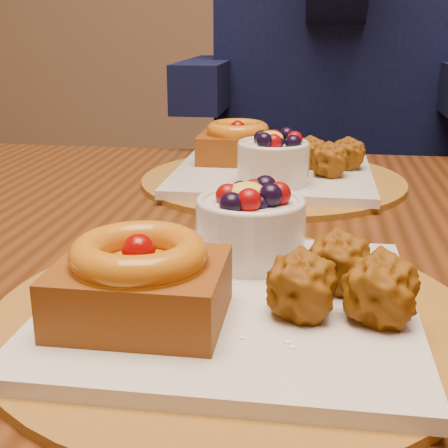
{
  "coord_description": "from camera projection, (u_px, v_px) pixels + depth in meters",
  "views": [
    {
      "loc": [
        0.1,
        -0.58,
        0.98
      ],
      "look_at": [
        0.02,
        -0.09,
        0.82
      ],
      "focal_mm": 50.0,
      "sensor_mm": 36.0,
      "label": 1
    }
  ],
  "objects": [
    {
      "name": "place_setting_far",
      "position": [
        271.0,
        166.0,
        0.9
      ],
      "size": [
        0.38,
        0.38,
        0.09
      ],
      "color": "brown",
      "rests_on": "dining_table"
    },
    {
      "name": "chair_far",
      "position": [
        294.0,
        252.0,
        1.46
      ],
      "size": [
        0.47,
        0.47,
        0.84
      ],
      "rotation": [
        0.0,
        0.0,
        -0.19
      ],
      "color": "black",
      "rests_on": "ground"
    },
    {
      "name": "place_setting_near",
      "position": [
        229.0,
        283.0,
        0.49
      ],
      "size": [
        0.38,
        0.38,
        0.09
      ],
      "color": "brown",
      "rests_on": "dining_table"
    },
    {
      "name": "diner",
      "position": [
        335.0,
        9.0,
        1.27
      ],
      "size": [
        0.58,
        0.54,
        0.94
      ],
      "rotation": [
        0.0,
        0.0,
        0.18
      ],
      "color": "black",
      "rests_on": "ground"
    },
    {
      "name": "dining_table",
      "position": [
        257.0,
        294.0,
        0.73
      ],
      "size": [
        1.6,
        0.9,
        0.76
      ],
      "color": "#3C1D0A",
      "rests_on": "ground"
    }
  ]
}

